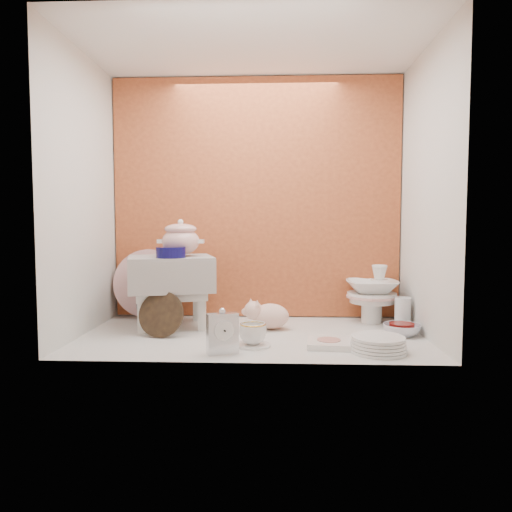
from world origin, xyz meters
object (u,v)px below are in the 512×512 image
(mantel_clock, at_px, (223,331))
(crystal_bowl, at_px, (402,330))
(soup_tureen, at_px, (181,238))
(plush_pig, at_px, (271,316))
(dinner_plate_stack, at_px, (378,344))
(blue_white_vase, at_px, (159,299))
(floral_platter, at_px, (149,283))
(porcelain_tower, at_px, (372,294))
(gold_rim_teacup, at_px, (253,333))
(step_stool, at_px, (171,292))

(mantel_clock, xyz_separation_m, crystal_bowl, (0.91, 0.39, -0.07))
(soup_tureen, height_order, plush_pig, soup_tureen)
(mantel_clock, relative_size, dinner_plate_stack, 0.80)
(blue_white_vase, distance_m, dinner_plate_stack, 1.32)
(blue_white_vase, bearing_deg, crystal_bowl, -11.23)
(blue_white_vase, distance_m, plush_pig, 0.69)
(floral_platter, bearing_deg, porcelain_tower, -4.19)
(porcelain_tower, bearing_deg, floral_platter, 175.81)
(soup_tureen, bearing_deg, crystal_bowl, -7.48)
(plush_pig, xyz_separation_m, crystal_bowl, (0.70, -0.11, -0.05))
(crystal_bowl, bearing_deg, dinner_plate_stack, -120.65)
(dinner_plate_stack, height_order, porcelain_tower, porcelain_tower)
(gold_rim_teacup, xyz_separation_m, crystal_bowl, (0.78, 0.25, -0.03))
(step_stool, xyz_separation_m, mantel_clock, (0.36, -0.54, -0.10))
(blue_white_vase, height_order, crystal_bowl, blue_white_vase)
(step_stool, distance_m, plush_pig, 0.58)
(step_stool, relative_size, crystal_bowl, 2.38)
(soup_tureen, xyz_separation_m, gold_rim_teacup, (0.43, -0.41, -0.45))
(mantel_clock, bearing_deg, gold_rim_teacup, 23.12)
(crystal_bowl, bearing_deg, mantel_clock, -156.96)
(gold_rim_teacup, bearing_deg, dinner_plate_stack, -7.49)
(blue_white_vase, distance_m, crystal_bowl, 1.40)
(step_stool, relative_size, plush_pig, 1.76)
(plush_pig, distance_m, dinner_plate_stack, 0.67)
(step_stool, height_order, porcelain_tower, step_stool)
(soup_tureen, bearing_deg, floral_platter, 135.16)
(step_stool, bearing_deg, mantel_clock, -72.32)
(soup_tureen, distance_m, plush_pig, 0.67)
(blue_white_vase, xyz_separation_m, porcelain_tower, (1.27, 0.04, 0.04))
(step_stool, xyz_separation_m, soup_tureen, (0.06, 0.01, 0.31))
(crystal_bowl, height_order, porcelain_tower, porcelain_tower)
(step_stool, relative_size, dinner_plate_stack, 1.79)
(step_stool, xyz_separation_m, gold_rim_teacup, (0.49, -0.40, -0.14))
(floral_platter, relative_size, crystal_bowl, 2.22)
(step_stool, xyz_separation_m, porcelain_tower, (1.17, 0.17, -0.03))
(dinner_plate_stack, relative_size, crystal_bowl, 1.33)
(gold_rim_teacup, height_order, crystal_bowl, gold_rim_teacup)
(gold_rim_teacup, bearing_deg, step_stool, 140.52)
(blue_white_vase, height_order, gold_rim_teacup, blue_white_vase)
(soup_tureen, relative_size, crystal_bowl, 1.30)
(floral_platter, relative_size, mantel_clock, 2.09)
(plush_pig, distance_m, gold_rim_teacup, 0.37)
(step_stool, bearing_deg, crystal_bowl, -22.76)
(gold_rim_teacup, bearing_deg, porcelain_tower, 39.78)
(floral_platter, bearing_deg, blue_white_vase, -55.00)
(step_stool, bearing_deg, porcelain_tower, -7.94)
(floral_platter, height_order, plush_pig, floral_platter)
(blue_white_vase, bearing_deg, mantel_clock, -55.20)
(mantel_clock, distance_m, gold_rim_teacup, 0.19)
(dinner_plate_stack, bearing_deg, step_stool, 155.89)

